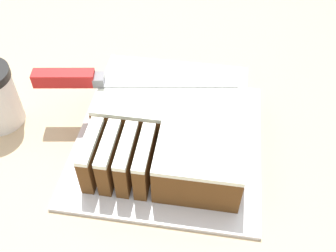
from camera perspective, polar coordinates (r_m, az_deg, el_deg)
The scene contains 4 objects.
countertop at distance 1.05m, azimuth -3.73°, elevation -15.69°, with size 1.40×1.10×0.93m.
cake_board at distance 0.61m, azimuth -0.00°, elevation -2.38°, with size 0.28×0.29×0.01m.
cake at distance 0.58m, azimuth 0.51°, elevation 0.29°, with size 0.22×0.22×0.07m.
knife at distance 0.60m, azimuth -11.49°, elevation 6.67°, with size 0.31×0.07×0.02m.
Camera 1 is at (0.14, -0.46, 1.40)m, focal length 42.00 mm.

